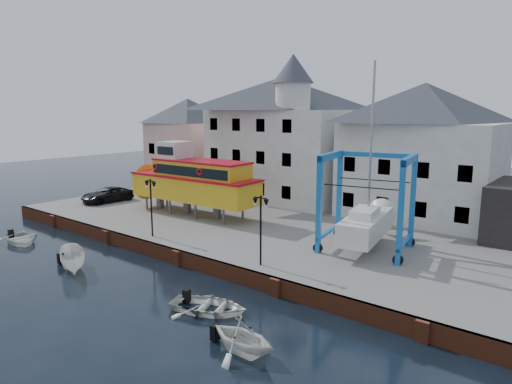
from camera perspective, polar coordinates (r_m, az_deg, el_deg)
The scene contains 15 objects.
ground at distance 30.74m, azimuth -9.78°, elevation -8.99°, with size 140.00×140.00×0.00m, color black.
hardstanding at distance 38.41m, azimuth 2.58°, elevation -4.14°, with size 44.00×22.00×1.00m, color slate.
quay_wall at distance 30.65m, azimuth -9.66°, elevation -8.06°, with size 44.00×0.47×1.00m.
building_pink at distance 54.60m, azimuth -8.41°, elevation 6.08°, with size 8.00×7.00×10.30m.
building_white_main at distance 46.13m, azimuth 3.19°, elevation 6.90°, with size 14.00×8.30×14.00m.
building_white_right at distance 40.34m, azimuth 19.99°, elevation 4.74°, with size 12.00×8.00×11.20m.
lamp_post_left at distance 33.42m, azimuth -13.02°, elevation -0.14°, with size 1.12×0.32×4.20m.
lamp_post_right at distance 26.43m, azimuth 0.59°, elevation -2.60°, with size 1.12×0.32×4.20m.
tour_boat at distance 40.44m, azimuth -8.65°, elevation 1.49°, with size 14.54×3.97×6.28m.
travel_lift at distance 31.18m, azimuth 13.93°, elevation -3.08°, with size 6.34×8.22×12.06m.
van at distance 47.63m, azimuth -18.09°, elevation -0.32°, with size 2.37×5.14×1.43m, color black.
motorboat_a at distance 31.76m, azimuth -21.82°, elevation -8.96°, with size 1.51×4.00×1.55m, color white.
motorboat_b at distance 23.95m, azimuth -5.96°, elevation -14.64°, with size 2.88×4.03×0.83m, color white.
motorboat_c at distance 20.30m, azimuth -1.67°, elevation -19.47°, with size 2.74×3.18×1.68m, color white.
motorboat_d at distance 39.64m, azimuth -27.34°, elevation -5.60°, with size 2.93×4.10×0.85m, color white.
Camera 1 is at (21.90, -19.07, 10.09)m, focal length 32.00 mm.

